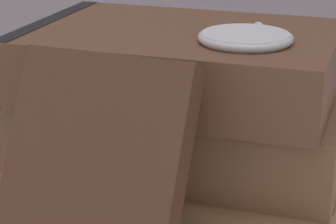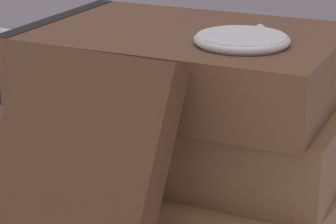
# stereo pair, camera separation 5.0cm
# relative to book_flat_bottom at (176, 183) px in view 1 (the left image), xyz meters

# --- Properties ---
(book_flat_bottom) EXTENTS (0.25, 0.18, 0.05)m
(book_flat_bottom) POSITION_rel_book_flat_bottom_xyz_m (0.00, 0.00, 0.00)
(book_flat_bottom) COLOR brown
(book_flat_bottom) RESTS_ON ground_plane
(book_flat_middle) EXTENTS (0.23, 0.17, 0.05)m
(book_flat_middle) POSITION_rel_book_flat_bottom_xyz_m (-0.00, 0.01, 0.05)
(book_flat_middle) COLOR brown
(book_flat_middle) RESTS_ON book_flat_bottom
(book_flat_top) EXTENTS (0.21, 0.15, 0.05)m
(book_flat_top) POSITION_rel_book_flat_bottom_xyz_m (-0.00, -0.01, 0.10)
(book_flat_top) COLOR brown
(book_flat_top) RESTS_ON book_flat_middle
(book_leaning_front) EXTENTS (0.10, 0.09, 0.15)m
(book_leaning_front) POSITION_rel_book_flat_bottom_xyz_m (-0.00, -0.14, 0.05)
(book_leaning_front) COLOR #4C2D1E
(book_leaning_front) RESTS_ON ground_plane
(pocket_watch) EXTENTS (0.06, 0.06, 0.01)m
(pocket_watch) POSITION_rel_book_flat_bottom_xyz_m (0.06, -0.02, 0.12)
(pocket_watch) COLOR silver
(pocket_watch) RESTS_ON book_flat_top
(reading_glasses) EXTENTS (0.10, 0.06, 0.00)m
(reading_glasses) POSITION_rel_book_flat_bottom_xyz_m (-0.02, 0.17, -0.02)
(reading_glasses) COLOR black
(reading_glasses) RESTS_ON ground_plane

